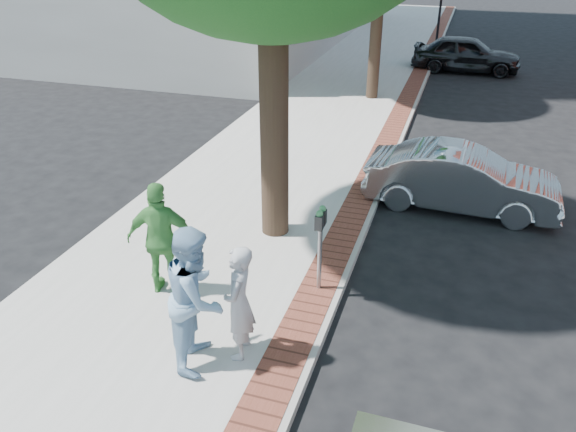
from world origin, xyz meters
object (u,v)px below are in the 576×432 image
at_px(parking_meter, 320,232).
at_px(bg_car, 466,54).
at_px(person_officer, 196,297).
at_px(person_gray, 239,303).
at_px(person_green, 162,239).
at_px(sedan_silver, 462,179).

relative_size(parking_meter, bg_car, 0.34).
relative_size(person_officer, bg_car, 0.47).
bearing_deg(person_gray, parking_meter, 152.60).
bearing_deg(parking_meter, bg_car, 84.38).
xyz_separation_m(parking_meter, person_green, (-2.35, -0.79, -0.11)).
bearing_deg(parking_meter, sedan_silver, 63.43).
xyz_separation_m(person_gray, person_officer, (-0.49, -0.26, 0.17)).
height_order(person_gray, person_green, person_green).
bearing_deg(bg_car, person_officer, 171.95).
bearing_deg(person_green, parking_meter, -175.80).
relative_size(parking_meter, sedan_silver, 0.37).
height_order(person_green, sedan_silver, person_green).
distance_m(person_gray, person_green, 2.02).
bearing_deg(sedan_silver, person_gray, 158.21).
xyz_separation_m(person_green, bg_car, (4.05, 18.11, -0.36)).
xyz_separation_m(person_officer, person_green, (-1.23, 1.31, -0.07)).
height_order(person_green, bg_car, person_green).
distance_m(parking_meter, bg_car, 17.41).
bearing_deg(person_gray, sedan_silver, 147.19).
bearing_deg(parking_meter, person_gray, -108.86).
distance_m(person_gray, bg_car, 19.30).
distance_m(parking_meter, person_green, 2.48).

